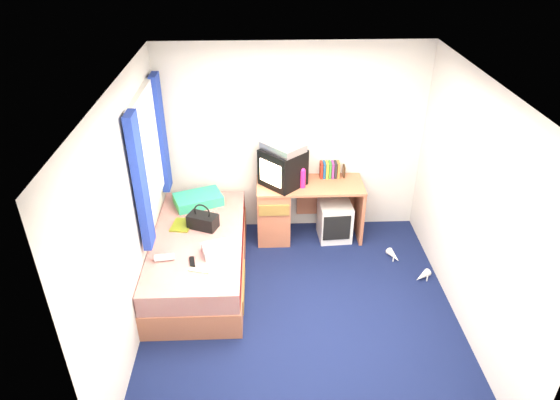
{
  "coord_description": "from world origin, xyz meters",
  "views": [
    {
      "loc": [
        -0.37,
        -3.88,
        3.65
      ],
      "look_at": [
        -0.19,
        0.7,
        0.96
      ],
      "focal_mm": 32.0,
      "sensor_mm": 36.0,
      "label": 1
    }
  ],
  "objects_px": {
    "crt_tv": "(283,167)",
    "aerosol_can": "(302,176)",
    "bed": "(199,256)",
    "towel": "(217,250)",
    "desk": "(287,208)",
    "handbag": "(203,221)",
    "remote_control": "(192,262)",
    "colour_swatch_fan": "(199,270)",
    "picture_frame": "(344,171)",
    "pink_water_bottle": "(303,179)",
    "magazine": "(182,225)",
    "pillow": "(198,199)",
    "white_heels": "(408,266)",
    "storage_cube": "(335,220)",
    "water_bottle": "(164,257)",
    "vcr": "(283,147)"
  },
  "relations": [
    {
      "from": "water_bottle",
      "to": "storage_cube",
      "type": "bearing_deg",
      "value": 30.61
    },
    {
      "from": "aerosol_can",
      "to": "white_heels",
      "type": "relative_size",
      "value": 0.31
    },
    {
      "from": "pillow",
      "to": "handbag",
      "type": "relative_size",
      "value": 1.5
    },
    {
      "from": "bed",
      "to": "aerosol_can",
      "type": "xyz_separation_m",
      "value": [
        1.2,
        0.8,
        0.58
      ]
    },
    {
      "from": "storage_cube",
      "to": "white_heels",
      "type": "height_order",
      "value": "storage_cube"
    },
    {
      "from": "storage_cube",
      "to": "remote_control",
      "type": "distance_m",
      "value": 2.04
    },
    {
      "from": "pillow",
      "to": "white_heels",
      "type": "distance_m",
      "value": 2.61
    },
    {
      "from": "pink_water_bottle",
      "to": "storage_cube",
      "type": "bearing_deg",
      "value": 3.27
    },
    {
      "from": "desk",
      "to": "towel",
      "type": "height_order",
      "value": "desk"
    },
    {
      "from": "desk",
      "to": "pink_water_bottle",
      "type": "relative_size",
      "value": 5.83
    },
    {
      "from": "storage_cube",
      "to": "aerosol_can",
      "type": "relative_size",
      "value": 2.6
    },
    {
      "from": "pink_water_bottle",
      "to": "colour_swatch_fan",
      "type": "bearing_deg",
      "value": -130.97
    },
    {
      "from": "towel",
      "to": "white_heels",
      "type": "relative_size",
      "value": 0.45
    },
    {
      "from": "desk",
      "to": "magazine",
      "type": "relative_size",
      "value": 4.64
    },
    {
      "from": "magazine",
      "to": "white_heels",
      "type": "xyz_separation_m",
      "value": [
        2.6,
        -0.19,
        -0.51
      ]
    },
    {
      "from": "water_bottle",
      "to": "remote_control",
      "type": "xyz_separation_m",
      "value": [
        0.28,
        -0.05,
        -0.03
      ]
    },
    {
      "from": "white_heels",
      "to": "water_bottle",
      "type": "bearing_deg",
      "value": -170.6
    },
    {
      "from": "pink_water_bottle",
      "to": "remote_control",
      "type": "xyz_separation_m",
      "value": [
        -1.21,
        -1.16,
        -0.31
      ]
    },
    {
      "from": "pink_water_bottle",
      "to": "handbag",
      "type": "relative_size",
      "value": 0.61
    },
    {
      "from": "aerosol_can",
      "to": "handbag",
      "type": "relative_size",
      "value": 0.51
    },
    {
      "from": "vcr",
      "to": "remote_control",
      "type": "bearing_deg",
      "value": -79.98
    },
    {
      "from": "pink_water_bottle",
      "to": "magazine",
      "type": "bearing_deg",
      "value": -161.52
    },
    {
      "from": "desk",
      "to": "handbag",
      "type": "bearing_deg",
      "value": -148.52
    },
    {
      "from": "magazine",
      "to": "desk",
      "type": "bearing_deg",
      "value": 24.36
    },
    {
      "from": "crt_tv",
      "to": "pink_water_bottle",
      "type": "xyz_separation_m",
      "value": [
        0.23,
        -0.09,
        -0.11
      ]
    },
    {
      "from": "desk",
      "to": "towel",
      "type": "distance_m",
      "value": 1.37
    },
    {
      "from": "bed",
      "to": "towel",
      "type": "distance_m",
      "value": 0.51
    },
    {
      "from": "desk",
      "to": "vcr",
      "type": "distance_m",
      "value": 0.84
    },
    {
      "from": "bed",
      "to": "picture_frame",
      "type": "bearing_deg",
      "value": 28.86
    },
    {
      "from": "colour_swatch_fan",
      "to": "aerosol_can",
      "type": "bearing_deg",
      "value": 51.31
    },
    {
      "from": "handbag",
      "to": "white_heels",
      "type": "bearing_deg",
      "value": 18.99
    },
    {
      "from": "pink_water_bottle",
      "to": "magazine",
      "type": "xyz_separation_m",
      "value": [
        -1.4,
        -0.47,
        -0.31
      ]
    },
    {
      "from": "colour_swatch_fan",
      "to": "remote_control",
      "type": "height_order",
      "value": "remote_control"
    },
    {
      "from": "pillow",
      "to": "aerosol_can",
      "type": "distance_m",
      "value": 1.29
    },
    {
      "from": "remote_control",
      "to": "colour_swatch_fan",
      "type": "bearing_deg",
      "value": -69.29
    },
    {
      "from": "picture_frame",
      "to": "aerosol_can",
      "type": "distance_m",
      "value": 0.56
    },
    {
      "from": "magazine",
      "to": "water_bottle",
      "type": "relative_size",
      "value": 1.4
    },
    {
      "from": "handbag",
      "to": "white_heels",
      "type": "height_order",
      "value": "handbag"
    },
    {
      "from": "desk",
      "to": "remote_control",
      "type": "height_order",
      "value": "desk"
    },
    {
      "from": "crt_tv",
      "to": "aerosol_can",
      "type": "relative_size",
      "value": 3.25
    },
    {
      "from": "storage_cube",
      "to": "white_heels",
      "type": "distance_m",
      "value": 1.06
    },
    {
      "from": "vcr",
      "to": "water_bottle",
      "type": "height_order",
      "value": "vcr"
    },
    {
      "from": "storage_cube",
      "to": "remote_control",
      "type": "relative_size",
      "value": 3.07
    },
    {
      "from": "storage_cube",
      "to": "pink_water_bottle",
      "type": "bearing_deg",
      "value": 179.75
    },
    {
      "from": "water_bottle",
      "to": "white_heels",
      "type": "distance_m",
      "value": 2.78
    },
    {
      "from": "pillow",
      "to": "storage_cube",
      "type": "height_order",
      "value": "pillow"
    },
    {
      "from": "colour_swatch_fan",
      "to": "storage_cube",
      "type": "bearing_deg",
      "value": 40.49
    },
    {
      "from": "storage_cube",
      "to": "towel",
      "type": "height_order",
      "value": "towel"
    },
    {
      "from": "desk",
      "to": "picture_frame",
      "type": "bearing_deg",
      "value": 14.05
    },
    {
      "from": "handbag",
      "to": "water_bottle",
      "type": "height_order",
      "value": "handbag"
    }
  ]
}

